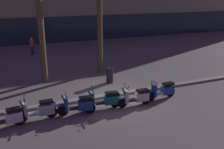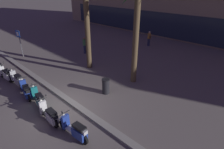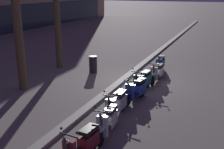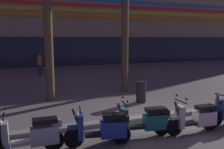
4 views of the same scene
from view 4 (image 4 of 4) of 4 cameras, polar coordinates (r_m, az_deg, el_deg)
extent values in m
plane|color=slate|center=(8.35, 11.64, -11.32)|extent=(200.00, 200.00, 0.00)
cube|color=gray|center=(8.78, 9.71, -9.86)|extent=(60.00, 0.36, 0.12)
cube|color=tan|center=(29.80, -2.87, 15.26)|extent=(55.13, 10.12, 12.64)
cube|color=orange|center=(24.86, 0.84, 13.50)|extent=(46.86, 0.10, 0.28)
cube|color=yellow|center=(24.92, 0.84, 14.73)|extent=(46.86, 0.10, 0.28)
cube|color=red|center=(24.98, 0.84, 15.95)|extent=(46.86, 0.10, 0.28)
cube|color=#287AEA|center=(25.05, 0.85, 17.16)|extent=(46.86, 0.10, 0.28)
cube|color=#283342|center=(24.81, 0.81, 5.71)|extent=(49.62, 0.12, 2.80)
cylinder|color=black|center=(6.45, -13.72, -15.02)|extent=(0.52, 0.10, 0.52)
cube|color=silver|center=(6.40, -20.16, -14.94)|extent=(0.60, 0.28, 0.08)
cube|color=silver|center=(6.36, -15.80, -13.66)|extent=(0.68, 0.32, 0.45)
cube|color=black|center=(6.24, -15.75, -10.56)|extent=(0.60, 0.30, 0.12)
cube|color=silver|center=(6.33, -24.14, -13.18)|extent=(0.14, 0.34, 0.66)
cylinder|color=#333338|center=(6.28, -24.97, -11.93)|extent=(0.28, 0.07, 0.69)
cylinder|color=black|center=(6.18, -24.41, -9.11)|extent=(0.04, 0.56, 0.04)
sphere|color=white|center=(6.23, -25.26, -10.37)|extent=(0.12, 0.12, 0.12)
cube|color=silver|center=(6.30, -13.13, -11.25)|extent=(0.24, 0.20, 0.16)
sphere|color=black|center=(5.91, -24.43, -8.67)|extent=(0.07, 0.07, 0.07)
sphere|color=black|center=(6.37, -24.16, -7.44)|extent=(0.07, 0.07, 0.07)
cylinder|color=black|center=(6.48, -9.13, -14.74)|extent=(0.53, 0.19, 0.52)
cylinder|color=black|center=(6.62, 2.18, -14.14)|extent=(0.53, 0.19, 0.52)
cube|color=black|center=(6.49, -3.86, -14.04)|extent=(0.64, 0.38, 0.08)
cube|color=#233D9E|center=(6.51, 0.25, -12.84)|extent=(0.73, 0.44, 0.45)
cube|color=black|center=(6.39, 0.43, -9.83)|extent=(0.64, 0.40, 0.12)
cube|color=#233D9E|center=(6.38, -7.54, -12.30)|extent=(0.20, 0.36, 0.66)
cube|color=#233D9E|center=(6.38, -9.19, -12.35)|extent=(0.34, 0.21, 0.08)
cylinder|color=#333338|center=(6.33, -8.30, -11.05)|extent=(0.29, 0.12, 0.69)
cylinder|color=black|center=(6.23, -7.63, -8.25)|extent=(0.14, 0.56, 0.04)
sphere|color=white|center=(6.27, -8.53, -9.50)|extent=(0.12, 0.12, 0.12)
cube|color=black|center=(6.48, 2.91, -10.52)|extent=(0.27, 0.24, 0.16)
cylinder|color=black|center=(6.91, 1.49, -13.14)|extent=(0.53, 0.17, 0.52)
cylinder|color=black|center=(7.32, 11.83, -12.05)|extent=(0.53, 0.17, 0.52)
cube|color=black|center=(7.05, 6.43, -12.22)|extent=(0.63, 0.36, 0.08)
cube|color=#197075|center=(7.18, 10.24, -10.99)|extent=(0.72, 0.41, 0.44)
cube|color=black|center=(7.08, 10.46, -8.29)|extent=(0.64, 0.38, 0.12)
cube|color=#197075|center=(6.85, 2.98, -10.75)|extent=(0.19, 0.36, 0.66)
cube|color=#197075|center=(6.81, 1.50, -10.87)|extent=(0.34, 0.20, 0.08)
cylinder|color=#333338|center=(6.78, 2.33, -9.61)|extent=(0.29, 0.11, 0.69)
cylinder|color=black|center=(6.71, 3.02, -6.96)|extent=(0.12, 0.56, 0.04)
sphere|color=white|center=(6.72, 2.18, -8.16)|extent=(0.12, 0.12, 0.12)
cube|color=black|center=(7.22, 12.51, -8.85)|extent=(0.27, 0.23, 0.16)
sphere|color=black|center=(6.46, 3.76, -6.47)|extent=(0.07, 0.07, 0.07)
sphere|color=black|center=(6.91, 2.65, -5.48)|extent=(0.07, 0.07, 0.07)
cylinder|color=black|center=(7.36, 14.63, -12.05)|extent=(0.52, 0.11, 0.52)
cylinder|color=black|center=(8.11, 22.35, -10.47)|extent=(0.52, 0.11, 0.52)
cube|color=black|center=(7.67, 18.41, -10.88)|extent=(0.61, 0.30, 0.08)
cube|color=white|center=(7.92, 21.20, -9.67)|extent=(0.69, 0.34, 0.42)
cube|color=black|center=(7.84, 21.45, -7.29)|extent=(0.61, 0.32, 0.12)
cube|color=white|center=(7.36, 15.90, -9.70)|extent=(0.15, 0.34, 0.66)
cube|color=white|center=(7.26, 14.72, -9.90)|extent=(0.32, 0.17, 0.08)
cylinder|color=#333338|center=(7.27, 15.43, -8.67)|extent=(0.28, 0.08, 0.69)
cylinder|color=black|center=(7.23, 16.06, -6.15)|extent=(0.05, 0.56, 0.04)
sphere|color=white|center=(7.21, 15.35, -7.32)|extent=(0.12, 0.12, 0.12)
cube|color=black|center=(8.05, 22.94, -7.72)|extent=(0.24, 0.21, 0.16)
sphere|color=black|center=(7.02, 17.36, -5.63)|extent=(0.07, 0.07, 0.07)
sphere|color=black|center=(7.40, 15.15, -4.82)|extent=(0.07, 0.07, 0.07)
cylinder|color=black|center=(8.53, 23.59, -9.61)|extent=(0.53, 0.14, 0.52)
cube|color=#233D9E|center=(8.58, 24.50, -7.54)|extent=(0.17, 0.35, 0.66)
cube|color=#233D9E|center=(8.45, 23.70, -7.73)|extent=(0.33, 0.19, 0.08)
cylinder|color=#333338|center=(8.48, 24.21, -6.65)|extent=(0.29, 0.09, 0.69)
cylinder|color=black|center=(8.47, 24.70, -4.47)|extent=(0.09, 0.56, 0.04)
sphere|color=white|center=(8.43, 24.20, -5.49)|extent=(0.12, 0.12, 0.12)
cylinder|color=brown|center=(11.11, -15.02, 10.47)|extent=(0.38, 0.38, 6.49)
cylinder|color=brown|center=(12.70, 3.09, 9.22)|extent=(0.37, 0.37, 5.94)
cylinder|color=#2D3351|center=(19.35, -16.79, 0.98)|extent=(0.26, 0.26, 0.79)
cylinder|color=gold|center=(19.27, -16.88, 2.98)|extent=(0.34, 0.34, 0.56)
sphere|color=beige|center=(19.24, -16.93, 4.13)|extent=(0.22, 0.22, 0.22)
cube|color=brown|center=(19.22, -16.24, 2.74)|extent=(0.17, 0.19, 0.28)
cylinder|color=#232328|center=(10.72, 6.96, -4.27)|extent=(0.44, 0.44, 0.90)
cylinder|color=black|center=(10.62, 7.00, -1.80)|extent=(0.48, 0.48, 0.06)
camera|label=1|loc=(5.61, 170.46, 19.37)|focal=41.04mm
camera|label=2|loc=(12.47, 58.68, 19.06)|focal=29.35mm
camera|label=3|loc=(9.13, -96.94, 9.79)|focal=44.83mm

